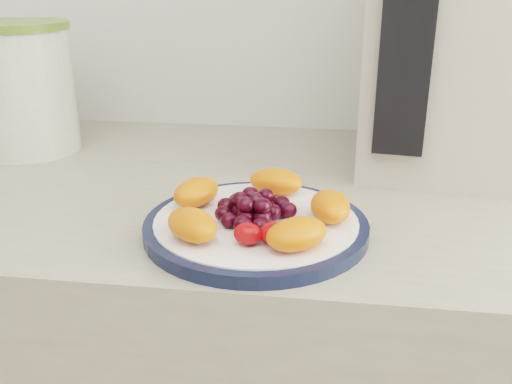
# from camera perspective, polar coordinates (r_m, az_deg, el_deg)

# --- Properties ---
(plate_rim) EXTENTS (0.25, 0.25, 0.01)m
(plate_rim) POSITION_cam_1_polar(r_m,az_deg,el_deg) (0.65, 0.00, -3.50)
(plate_rim) COLOR #111932
(plate_rim) RESTS_ON counter
(plate_face) EXTENTS (0.23, 0.23, 0.02)m
(plate_face) POSITION_cam_1_polar(r_m,az_deg,el_deg) (0.65, 0.00, -3.42)
(plate_face) COLOR white
(plate_face) RESTS_ON counter
(canister) EXTENTS (0.21, 0.21, 0.19)m
(canister) POSITION_cam_1_polar(r_m,az_deg,el_deg) (1.00, -22.28, 9.25)
(canister) COLOR #3B5F1E
(canister) RESTS_ON counter
(canister_lid) EXTENTS (0.22, 0.22, 0.01)m
(canister_lid) POSITION_cam_1_polar(r_m,az_deg,el_deg) (0.99, -23.14, 15.08)
(canister_lid) COLOR #5C742F
(canister_lid) RESTS_ON canister
(appliance_body) EXTENTS (0.25, 0.33, 0.38)m
(appliance_body) POSITION_cam_1_polar(r_m,az_deg,el_deg) (0.91, 18.60, 14.51)
(appliance_body) COLOR #BAB1A2
(appliance_body) RESTS_ON counter
(appliance_panel) EXTENTS (0.07, 0.03, 0.28)m
(appliance_panel) POSITION_cam_1_polar(r_m,az_deg,el_deg) (0.75, 14.85, 14.08)
(appliance_panel) COLOR black
(appliance_panel) RESTS_ON appliance_body
(fruit_plate) EXTENTS (0.22, 0.21, 0.03)m
(fruit_plate) POSITION_cam_1_polar(r_m,az_deg,el_deg) (0.64, 0.09, -1.59)
(fruit_plate) COLOR #FC5213
(fruit_plate) RESTS_ON plate_face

